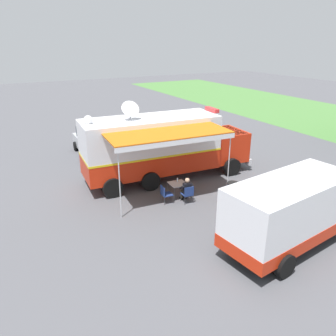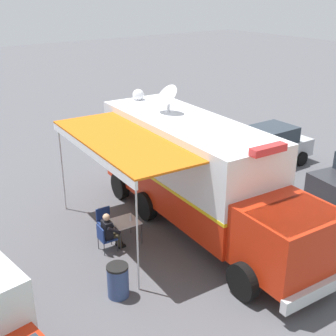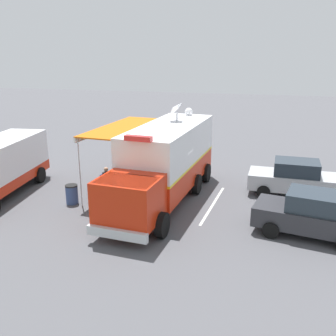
{
  "view_description": "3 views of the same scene",
  "coord_description": "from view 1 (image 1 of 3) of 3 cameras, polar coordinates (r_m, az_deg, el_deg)",
  "views": [
    {
      "loc": [
        15.42,
        -7.25,
        7.31
      ],
      "look_at": [
        2.34,
        -0.21,
        1.54
      ],
      "focal_mm": 35.6,
      "sensor_mm": 36.0,
      "label": 1
    },
    {
      "loc": [
        8.73,
        10.8,
        7.54
      ],
      "look_at": [
        0.1,
        -0.86,
        1.56
      ],
      "focal_mm": 47.74,
      "sensor_mm": 36.0,
      "label": 2
    },
    {
      "loc": [
        -4.57,
        17.13,
        6.75
      ],
      "look_at": [
        0.33,
        -0.91,
        1.07
      ],
      "focal_mm": 40.42,
      "sensor_mm": 36.0,
      "label": 3
    }
  ],
  "objects": [
    {
      "name": "folding_chair_at_table",
      "position": [
        15.78,
        3.44,
        -4.32
      ],
      "size": [
        0.51,
        0.51,
        0.87
      ],
      "color": "navy",
      "rests_on": "ground"
    },
    {
      "name": "ground_plane",
      "position": [
        18.54,
        -2.84,
        -2.01
      ],
      "size": [
        100.0,
        100.0,
        0.0
      ],
      "primitive_type": "plane",
      "color": "#515156"
    },
    {
      "name": "folding_chair_beside_table",
      "position": [
        15.78,
        -0.51,
        -4.28
      ],
      "size": [
        0.51,
        0.51,
        0.87
      ],
      "color": "navy",
      "rests_on": "ground"
    },
    {
      "name": "lot_stripe",
      "position": [
        20.79,
        -3.64,
        0.61
      ],
      "size": [
        0.47,
        4.8,
        0.01
      ],
      "primitive_type": "cube",
      "rotation": [
        0.0,
        0.0,
        -0.07
      ],
      "color": "silver",
      "rests_on": "ground"
    },
    {
      "name": "command_truck",
      "position": [
        18.11,
        -0.71,
        3.99
      ],
      "size": [
        5.27,
        9.64,
        4.53
      ],
      "color": "red",
      "rests_on": "ground"
    },
    {
      "name": "car_far_corner",
      "position": [
        22.99,
        -12.8,
        4.46
      ],
      "size": [
        4.24,
        2.1,
        1.76
      ],
      "color": "#B2B5BA",
      "rests_on": "ground"
    },
    {
      "name": "trash_bin",
      "position": [
        16.36,
        10.97,
        -3.95
      ],
      "size": [
        0.57,
        0.57,
        0.91
      ],
      "color": "#384C7F",
      "rests_on": "ground"
    },
    {
      "name": "folding_table",
      "position": [
        16.29,
        1.7,
        -2.82
      ],
      "size": [
        0.86,
        0.86,
        0.73
      ],
      "color": "silver",
      "rests_on": "ground"
    },
    {
      "name": "car_behind_truck",
      "position": [
        24.9,
        -3.3,
        6.23
      ],
      "size": [
        4.45,
        2.56,
        1.76
      ],
      "color": "#2D2D33",
      "rests_on": "ground"
    },
    {
      "name": "water_bottle",
      "position": [
        16.39,
        1.62,
        -2.05
      ],
      "size": [
        0.07,
        0.07,
        0.22
      ],
      "color": "silver",
      "rests_on": "folding_table"
    },
    {
      "name": "seated_responder",
      "position": [
        15.87,
        3.14,
        -3.6
      ],
      "size": [
        0.68,
        0.58,
        1.25
      ],
      "color": "black",
      "rests_on": "ground"
    },
    {
      "name": "support_truck",
      "position": [
        13.33,
        21.3,
        -6.74
      ],
      "size": [
        2.98,
        7.0,
        2.7
      ],
      "color": "white",
      "rests_on": "ground"
    }
  ]
}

